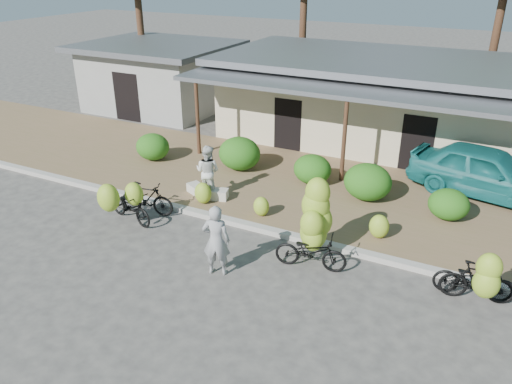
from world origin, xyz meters
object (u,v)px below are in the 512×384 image
sack_near (214,194)px  vendor (216,240)px  bike_left (144,198)px  bike_right (481,280)px  bike_center (314,230)px  bike_far_left (126,205)px  sack_far (198,190)px  teal_van (486,172)px  bystander (208,171)px  bike_far_right (473,280)px

sack_near → vendor: (2.06, -3.27, 0.63)m
bike_left → bike_right: bearing=-101.2°
bike_right → bike_center: bearing=78.1°
bike_far_left → sack_far: (0.89, 2.32, -0.31)m
teal_van → bystander: bearing=128.1°
teal_van → vendor: bearing=154.7°
bike_left → bike_center: bike_center is taller
bike_far_left → vendor: vendor is taller
bike_far_right → bike_far_left: bearing=87.0°
bike_center → bike_right: size_ratio=1.29×
sack_near → bike_far_left: bearing=-123.9°
bike_center → sack_far: bike_center is taller
sack_near → vendor: bearing=-57.8°
bike_far_left → vendor: bearing=-91.3°
bike_left → sack_near: size_ratio=2.02×
bike_far_left → vendor: size_ratio=1.03×
bystander → bike_left: bearing=56.8°
bike_far_right → teal_van: 5.53m
bike_left → sack_far: 1.90m
bike_center → sack_far: 4.93m
bike_right → bystander: (-7.96, 1.88, 0.29)m
teal_van → bike_left: bearing=134.1°
teal_van → bike_center: bearing=159.9°
sack_far → bystander: (0.38, 0.03, 0.69)m
bike_left → bike_center: bearing=-101.4°
bike_far_left → bike_left: 0.61m
bike_left → teal_van: teal_van is taller
bike_right → bike_far_right: size_ratio=0.96×
bike_far_left → sack_far: bearing=-6.5°
sack_far → vendor: vendor is taller
bike_far_left → bike_left: bike_far_left is taller
bike_center → sack_far: size_ratio=2.89×
bike_far_left → sack_near: size_ratio=2.17×
bystander → vendor: bearing=122.0°
bike_far_right → sack_far: size_ratio=2.32×
bike_left → bike_right: (9.02, -0.10, 0.08)m
bike_left → vendor: vendor is taller
bike_right → bike_far_left: bearing=81.4°
bike_far_right → bike_left: bearing=83.4°
bike_left → bike_far_left: bearing=149.3°
bike_left → vendor: bearing=-125.7°
bike_far_left → sack_near: 2.74m
bike_far_left → bike_far_right: 9.12m
bike_center → bystander: 4.55m
sack_near → bystander: size_ratio=0.52×
bike_right → vendor: 5.85m
bike_left → bystander: bystander is taller
bike_far_right → vendor: 5.80m
vendor → teal_van: 9.00m
bike_center → teal_van: bike_center is taller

